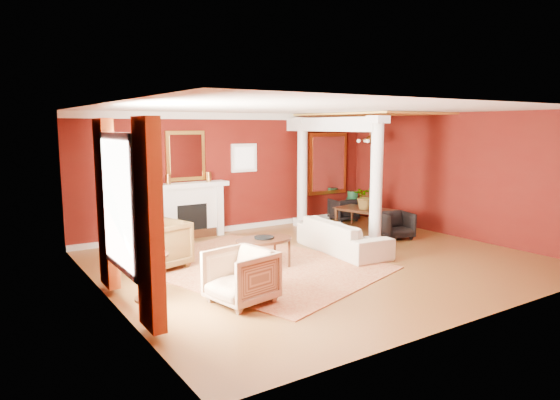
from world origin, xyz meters
TOP-DOWN VIEW (x-y plane):
  - ground at (0.00, 0.00)m, footprint 8.00×8.00m
  - room_shell at (0.00, 0.00)m, footprint 8.04×7.04m
  - fireplace at (-1.30, 3.32)m, footprint 1.85×0.42m
  - overmantel_mirror at (-1.30, 3.45)m, footprint 0.95×0.07m
  - flank_window_left at (-2.85, 3.46)m, footprint 0.70×0.07m
  - flank_window_right at (0.25, 3.46)m, footprint 0.70×0.07m
  - left_window at (-3.89, -0.60)m, footprint 0.21×2.55m
  - column_front at (1.70, 0.30)m, footprint 0.36×0.36m
  - column_back at (1.70, 3.00)m, footprint 0.36×0.36m
  - header_beam at (1.70, 1.90)m, footprint 0.30×3.20m
  - amber_ceiling at (2.85, 1.75)m, footprint 2.30×3.40m
  - dining_mirror at (2.90, 3.45)m, footprint 1.30×0.07m
  - chandelier at (2.90, 1.80)m, footprint 0.60×0.62m
  - crown_trim at (0.00, 3.46)m, footprint 8.00×0.08m
  - base_trim at (0.00, 3.46)m, footprint 8.00×0.08m
  - rug at (-1.28, 0.37)m, footprint 4.52×5.23m
  - sofa at (0.81, 0.32)m, footprint 0.86×2.31m
  - armchair_leopard at (-2.83, 1.21)m, footprint 1.11×1.15m
  - armchair_stripe at (-2.41, -1.19)m, footprint 0.95×0.99m
  - coffee_table at (-1.18, 0.17)m, footprint 1.11×1.11m
  - coffee_book at (-1.21, 0.21)m, footprint 0.16×0.11m
  - side_table at (-3.50, -0.33)m, footprint 0.60×0.60m
  - dining_table at (2.77, 1.67)m, footprint 0.89×1.61m
  - dining_chair_near at (2.65, 0.59)m, footprint 0.80×0.77m
  - dining_chair_far at (3.10, 2.99)m, footprint 0.73×0.70m
  - green_urn at (3.42, 2.98)m, footprint 0.34×0.34m
  - potted_plant at (2.69, 1.71)m, footprint 0.79×0.82m

SIDE VIEW (x-z plane):
  - ground at x=0.00m, z-range 0.00..0.00m
  - rug at x=-1.28m, z-range 0.00..0.02m
  - base_trim at x=0.00m, z-range 0.00..0.12m
  - green_urn at x=3.42m, z-range -0.09..0.72m
  - dining_chair_far at x=3.10m, z-range 0.00..0.67m
  - dining_chair_near at x=2.65m, z-range 0.00..0.68m
  - dining_table at x=2.77m, z-range 0.00..0.85m
  - armchair_stripe at x=-2.41m, z-range 0.00..0.88m
  - sofa at x=0.81m, z-range 0.00..0.88m
  - armchair_leopard at x=-2.83m, z-range 0.00..0.97m
  - coffee_table at x=-1.18m, z-range 0.23..0.79m
  - fireplace at x=-1.30m, z-range 0.00..1.29m
  - coffee_book at x=-1.21m, z-range 0.56..0.79m
  - side_table at x=-3.50m, z-range 0.26..1.77m
  - potted_plant at x=2.69m, z-range 0.85..1.36m
  - left_window at x=-3.89m, z-range 0.12..2.72m
  - column_front at x=1.70m, z-range 0.03..2.83m
  - column_back at x=1.70m, z-range 0.03..2.83m
  - dining_mirror at x=2.90m, z-range 0.70..2.40m
  - flank_window_left at x=-2.85m, z-range 1.45..2.15m
  - flank_window_right at x=0.25m, z-range 1.45..2.15m
  - overmantel_mirror at x=-1.30m, z-range 1.33..2.47m
  - room_shell at x=0.00m, z-range 0.56..3.48m
  - chandelier at x=2.90m, z-range 1.87..2.62m
  - header_beam at x=1.70m, z-range 2.46..2.78m
  - crown_trim at x=0.00m, z-range 2.74..2.90m
  - amber_ceiling at x=2.85m, z-range 2.85..2.89m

